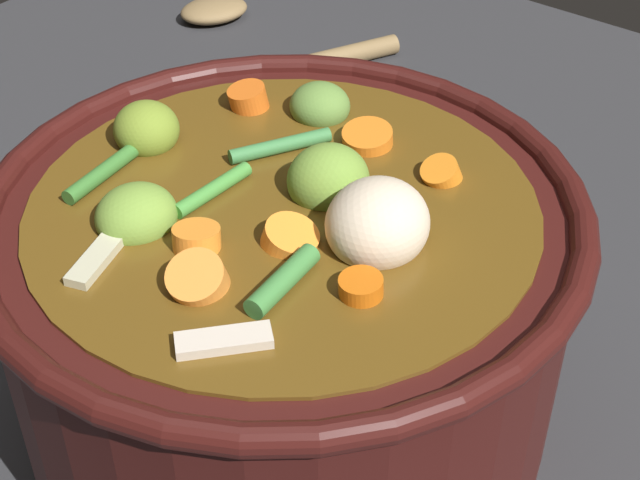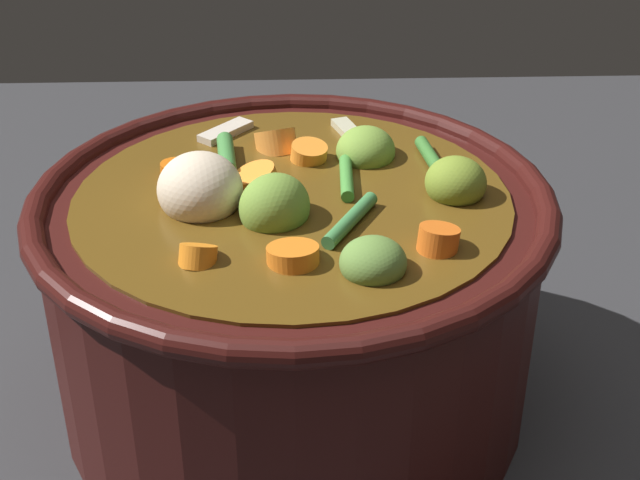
{
  "view_description": "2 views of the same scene",
  "coord_description": "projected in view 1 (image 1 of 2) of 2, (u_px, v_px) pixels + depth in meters",
  "views": [
    {
      "loc": [
        0.28,
        0.24,
        0.41
      ],
      "look_at": [
        -0.01,
        0.02,
        0.12
      ],
      "focal_mm": 54.69,
      "sensor_mm": 36.0,
      "label": 1
    },
    {
      "loc": [
        -0.45,
        0.0,
        0.37
      ],
      "look_at": [
        0.0,
        -0.01,
        0.11
      ],
      "focal_mm": 51.55,
      "sensor_mm": 36.0,
      "label": 2
    }
  ],
  "objects": [
    {
      "name": "cooking_pot",
      "position": [
        286.0,
        305.0,
        0.49
      ],
      "size": [
        0.29,
        0.29,
        0.17
      ],
      "color": "#38110F",
      "rests_on": "ground_plane"
    },
    {
      "name": "wooden_spoon",
      "position": [
        245.0,
        43.0,
        0.86
      ],
      "size": [
        0.22,
        0.21,
        0.02
      ],
      "color": "olive",
      "rests_on": "ground_plane"
    },
    {
      "name": "ground_plane",
      "position": [
        289.0,
        406.0,
        0.54
      ],
      "size": [
        1.1,
        1.1,
        0.0
      ],
      "primitive_type": "plane",
      "color": "#2D2D30"
    }
  ]
}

